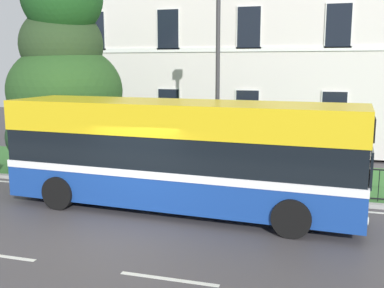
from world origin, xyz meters
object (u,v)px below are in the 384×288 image
(street_lamp_post, at_px, (218,66))
(evergreen_tree, at_px, (64,83))
(georgian_townhouse, at_px, (264,14))
(single_decker_bus, at_px, (180,154))
(litter_bin, at_px, (292,170))

(street_lamp_post, bearing_deg, evergreen_tree, 170.99)
(evergreen_tree, bearing_deg, street_lamp_post, -9.01)
(georgian_townhouse, distance_m, street_lamp_post, 10.57)
(georgian_townhouse, relative_size, evergreen_tree, 2.33)
(evergreen_tree, bearing_deg, single_decker_bus, -31.86)
(georgian_townhouse, xyz_separation_m, evergreen_tree, (-6.37, -9.22, -3.35))
(litter_bin, bearing_deg, street_lamp_post, -173.61)
(single_decker_bus, height_order, street_lamp_post, street_lamp_post)
(georgian_townhouse, xyz_separation_m, litter_bin, (2.42, -9.94, -6.03))
(evergreen_tree, height_order, litter_bin, evergreen_tree)
(georgian_townhouse, relative_size, single_decker_bus, 1.87)
(street_lamp_post, height_order, litter_bin, street_lamp_post)
(georgian_townhouse, bearing_deg, litter_bin, -76.34)
(street_lamp_post, bearing_deg, litter_bin, 6.39)
(litter_bin, bearing_deg, evergreen_tree, 175.29)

